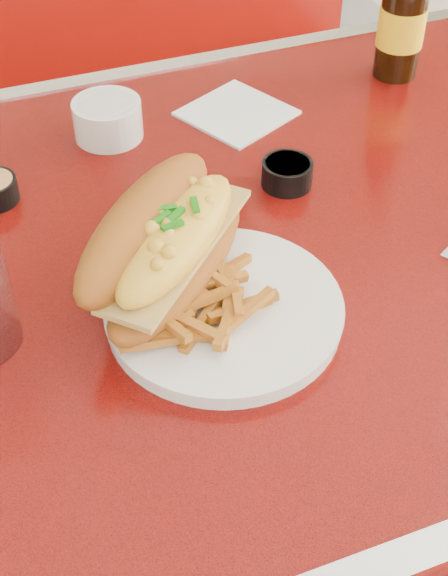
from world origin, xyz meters
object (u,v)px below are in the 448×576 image
object	(u,v)px
booth_bench_far	(120,181)
beer_bottle	(404,10)
dinner_plate	(224,311)
mac_hoagie	(166,242)
diner_table	(269,327)
sauce_cup_right	(287,172)
gravy_ramekin	(108,118)
fork	(236,261)

from	to	relation	value
booth_bench_far	beer_bottle	world-z (taller)	beer_bottle
booth_bench_far	dinner_plate	size ratio (longest dim) A/B	3.83
mac_hoagie	diner_table	bearing A→B (deg)	-24.70
mac_hoagie	sauce_cup_right	distance (m)	0.23
gravy_ramekin	sauce_cup_right	distance (m)	0.25
diner_table	fork	world-z (taller)	fork
diner_table	beer_bottle	size ratio (longest dim) A/B	4.83
dinner_plate	mac_hoagie	bearing A→B (deg)	123.10
beer_bottle	booth_bench_far	bearing A→B (deg)	118.59
mac_hoagie	gravy_ramekin	size ratio (longest dim) A/B	2.71
dinner_plate	mac_hoagie	distance (m)	0.09
diner_table	gravy_ramekin	bearing A→B (deg)	116.68
fork	beer_bottle	xyz separation A→B (m)	(0.37, 0.31, 0.08)
dinner_plate	mac_hoagie	xyz separation A→B (m)	(-0.04, 0.06, 0.05)
booth_bench_far	sauce_cup_right	distance (m)	0.89
gravy_ramekin	fork	bearing A→B (deg)	-79.53
beer_bottle	diner_table	bearing A→B (deg)	-139.00
sauce_cup_right	beer_bottle	world-z (taller)	beer_bottle
mac_hoagie	gravy_ramekin	distance (m)	0.30
booth_bench_far	fork	world-z (taller)	booth_bench_far
dinner_plate	fork	distance (m)	0.07
booth_bench_far	dinner_plate	bearing A→B (deg)	-96.43
sauce_cup_right	fork	bearing A→B (deg)	-132.53
sauce_cup_right	beer_bottle	bearing A→B (deg)	36.73
fork	mac_hoagie	bearing A→B (deg)	71.23
gravy_ramekin	beer_bottle	world-z (taller)	beer_bottle
dinner_plate	diner_table	bearing A→B (deg)	46.97
booth_bench_far	beer_bottle	xyz separation A→B (m)	(0.30, -0.55, 0.58)
fork	booth_bench_far	bearing A→B (deg)	-21.85
dinner_plate	beer_bottle	distance (m)	0.56
mac_hoagie	booth_bench_far	bearing A→B (deg)	35.82
gravy_ramekin	beer_bottle	xyz separation A→B (m)	(0.42, 0.01, 0.07)
booth_bench_far	gravy_ramekin	size ratio (longest dim) A/B	12.65
diner_table	fork	xyz separation A→B (m)	(-0.07, -0.05, 0.18)
sauce_cup_right	booth_bench_far	bearing A→B (deg)	93.54
booth_bench_far	dinner_plate	world-z (taller)	booth_bench_far
booth_bench_far	mac_hoagie	size ratio (longest dim) A/B	4.66
sauce_cup_right	dinner_plate	bearing A→B (deg)	-129.37
booth_bench_far	gravy_ramekin	xyz separation A→B (m)	(-0.12, -0.56, 0.51)
diner_table	booth_bench_far	distance (m)	0.87
dinner_plate	beer_bottle	bearing A→B (deg)	42.66
diner_table	booth_bench_far	bearing A→B (deg)	90.00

